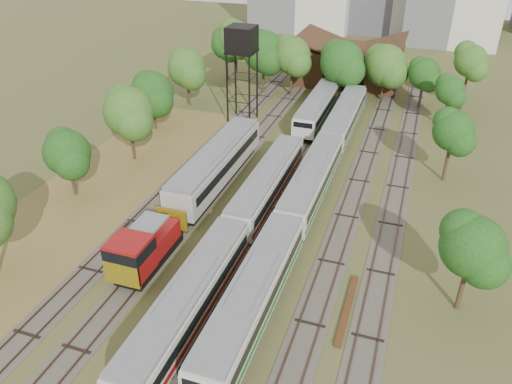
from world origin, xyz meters
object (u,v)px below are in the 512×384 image
at_px(railcar_green_set, 312,181).
at_px(water_tower, 242,42).
at_px(shunter_locomotive, 143,250).
at_px(railcar_red_set, 235,233).

distance_m(railcar_green_set, water_tower, 23.38).
height_order(shunter_locomotive, water_tower, water_tower).
xyz_separation_m(railcar_green_set, water_tower, (-13.59, 17.01, 8.51)).
bearing_deg(railcar_green_set, water_tower, 128.63).
bearing_deg(water_tower, railcar_red_set, -70.89).
relative_size(railcar_green_set, shunter_locomotive, 6.43).
height_order(railcar_red_set, railcar_green_set, railcar_green_set).
bearing_deg(railcar_green_set, shunter_locomotive, -123.26).
relative_size(shunter_locomotive, water_tower, 0.66).
bearing_deg(water_tower, railcar_green_set, -51.37).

